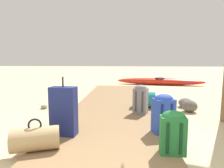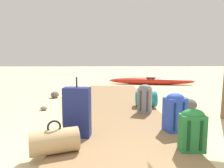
{
  "view_description": "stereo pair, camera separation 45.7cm",
  "coord_description": "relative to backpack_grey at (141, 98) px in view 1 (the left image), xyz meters",
  "views": [
    {
      "loc": [
        0.25,
        -1.11,
        1.18
      ],
      "look_at": [
        -0.07,
        4.07,
        0.55
      ],
      "focal_mm": 32.52,
      "sensor_mm": 36.0,
      "label": 1
    },
    {
      "loc": [
        -0.2,
        -1.11,
        1.18
      ],
      "look_at": [
        -0.07,
        4.07,
        0.55
      ],
      "focal_mm": 32.52,
      "sensor_mm": 36.0,
      "label": 2
    }
  ],
  "objects": [
    {
      "name": "duffel_bag_teal",
      "position": [
        0.13,
        0.54,
        -0.13
      ],
      "size": [
        0.48,
        0.38,
        0.47
      ],
      "color": "#197A7F",
      "rests_on": "boardwalk"
    },
    {
      "name": "kayak",
      "position": [
        1.3,
        5.41,
        -0.23
      ],
      "size": [
        4.04,
        1.27,
        0.33
      ],
      "color": "red",
      "rests_on": "ground"
    },
    {
      "name": "backpack_blue",
      "position": [
        0.26,
        -1.1,
        0.0
      ],
      "size": [
        0.35,
        0.31,
        0.59
      ],
      "color": "#2847B7",
      "rests_on": "boardwalk"
    },
    {
      "name": "suitcase_navy",
      "position": [
        -1.21,
        -1.28,
        0.05
      ],
      "size": [
        0.39,
        0.23,
        0.86
      ],
      "color": "navy",
      "rests_on": "boardwalk"
    },
    {
      "name": "ground_plane",
      "position": [
        -0.58,
        -0.03,
        -0.39
      ],
      "size": [
        60.0,
        60.0,
        0.0
      ],
      "primitive_type": "plane",
      "color": "#D1BA8C"
    },
    {
      "name": "rock_right_near",
      "position": [
        1.19,
        0.97,
        -0.28
      ],
      "size": [
        0.49,
        0.53,
        0.22
      ],
      "primitive_type": "ellipsoid",
      "rotation": [
        0.0,
        0.0,
        1.11
      ],
      "color": "#5B5651",
      "rests_on": "ground"
    },
    {
      "name": "rock_left_far",
      "position": [
        -2.4,
        2.12,
        -0.29
      ],
      "size": [
        0.28,
        0.35,
        0.2
      ],
      "primitive_type": "ellipsoid",
      "rotation": [
        0.0,
        0.0,
        1.66
      ],
      "color": "#5B5651",
      "rests_on": "ground"
    },
    {
      "name": "duffel_bag_tan",
      "position": [
        -1.4,
        -1.81,
        -0.16
      ],
      "size": [
        0.62,
        0.46,
        0.4
      ],
      "color": "tan",
      "rests_on": "boardwalk"
    },
    {
      "name": "rock_left_near",
      "position": [
        -2.26,
        0.57,
        -0.34
      ],
      "size": [
        0.23,
        0.23,
        0.1
      ],
      "primitive_type": "ellipsoid",
      "rotation": [
        0.0,
        0.0,
        2.2
      ],
      "color": "gray",
      "rests_on": "ground"
    },
    {
      "name": "backpack_yellow",
      "position": [
        -1.39,
        -0.72,
        -0.02
      ],
      "size": [
        0.3,
        0.21,
        0.56
      ],
      "color": "gold",
      "rests_on": "boardwalk"
    },
    {
      "name": "backpack_grey",
      "position": [
        0.0,
        0.0,
        0.0
      ],
      "size": [
        0.33,
        0.29,
        0.59
      ],
      "color": "slate",
      "rests_on": "boardwalk"
    },
    {
      "name": "boardwalk",
      "position": [
        -0.58,
        0.71,
        -0.35
      ],
      "size": [
        1.82,
        7.4,
        0.08
      ],
      "primitive_type": "cube",
      "color": "olive",
      "rests_on": "ground"
    },
    {
      "name": "backpack_green",
      "position": [
        0.24,
        -1.79,
        -0.04
      ],
      "size": [
        0.3,
        0.21,
        0.52
      ],
      "color": "#237538",
      "rests_on": "boardwalk"
    },
    {
      "name": "rock_right_mid",
      "position": [
        1.14,
        0.49,
        -0.26
      ],
      "size": [
        0.41,
        0.43,
        0.27
      ],
      "primitive_type": "ellipsoid",
      "rotation": [
        0.0,
        0.0,
        0.23
      ],
      "color": "#5B5651",
      "rests_on": "ground"
    }
  ]
}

